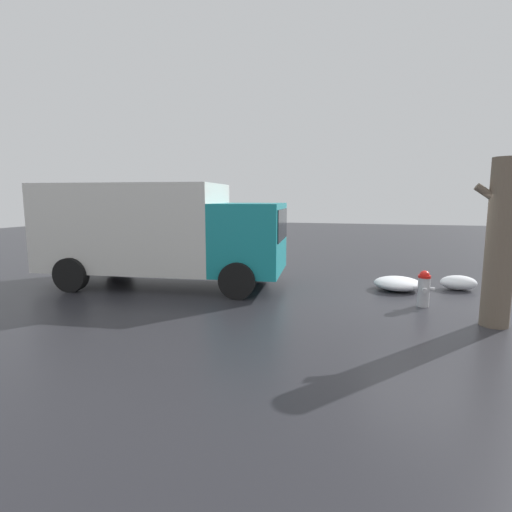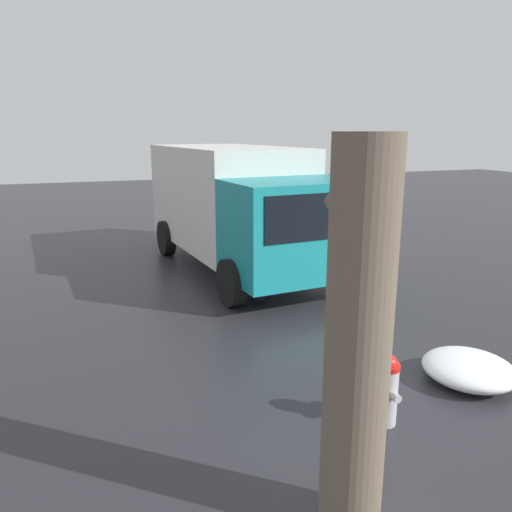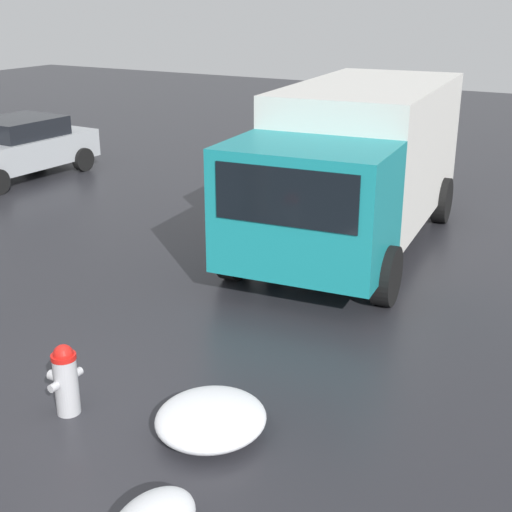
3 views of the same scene
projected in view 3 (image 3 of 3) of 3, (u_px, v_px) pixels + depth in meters
ground_plane at (69, 412)px, 7.85m from camera, size 60.00×60.00×0.00m
fire_hydrant at (65, 378)px, 7.71m from camera, size 0.46×0.37×0.83m
delivery_truck at (357, 160)px, 12.68m from camera, size 6.84×3.27×2.82m
pedestrian at (274, 229)px, 11.13m from camera, size 0.35×0.35×1.59m
parked_car at (16, 147)px, 17.67m from camera, size 4.10×2.16×1.45m
snow_pile_by_hydrant at (211, 418)px, 7.42m from camera, size 1.21×1.15×0.35m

